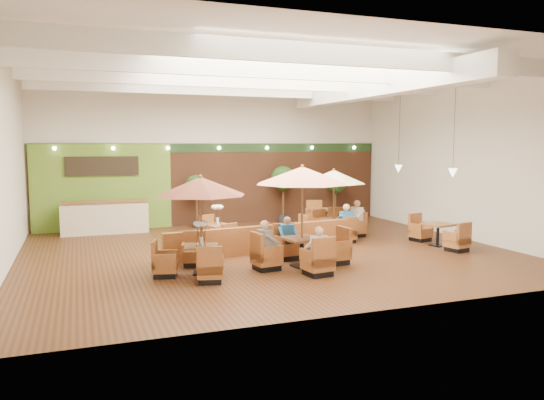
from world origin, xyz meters
name	(u,v)px	position (x,y,z in m)	size (l,w,h in m)	color
room	(263,130)	(0.25, 1.22, 3.63)	(14.04, 14.00, 5.52)	#381E0F
service_counter	(105,217)	(-4.40, 5.10, 0.58)	(3.00, 0.75, 1.18)	beige
booth_divider	(262,239)	(-0.24, -0.13, 0.42)	(6.00, 0.18, 0.83)	brown
table_0	(198,203)	(-2.51, -1.91, 1.77)	(2.39, 2.51, 2.47)	brown
table_1	(302,198)	(0.18, -2.09, 1.83)	(2.68, 2.68, 2.69)	brown
table_2	(334,190)	(2.86, 1.40, 1.64)	(2.39, 2.39, 2.39)	brown
table_3	(217,230)	(-1.17, 1.52, 0.49)	(1.01, 2.44, 1.45)	brown
table_4	(438,235)	(5.35, -0.95, 0.34)	(0.97, 2.51, 0.90)	brown
table_5	(325,219)	(3.47, 3.32, 0.37)	(1.15, 2.78, 0.97)	brown
topiary_0	(196,188)	(-1.02, 5.30, 1.51)	(0.87, 0.87, 2.03)	black
topiary_1	(283,181)	(2.55, 5.30, 1.72)	(1.00, 1.00, 2.31)	black
topiary_2	(336,185)	(4.93, 5.30, 1.50)	(0.87, 0.87, 2.01)	black
diner_0	(318,246)	(0.18, -3.07, 0.74)	(0.38, 0.31, 0.76)	white
diner_1	(288,233)	(0.18, -1.11, 0.73)	(0.36, 0.29, 0.73)	#2668A6
diner_2	(266,240)	(-0.80, -2.09, 0.77)	(0.39, 0.44, 0.83)	slate
diner_3	(345,219)	(2.86, 0.53, 0.77)	(0.41, 0.33, 0.82)	#2668A6
diner_4	(356,215)	(3.73, 1.40, 0.77)	(0.40, 0.45, 0.82)	white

